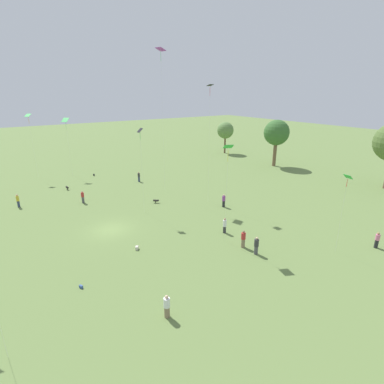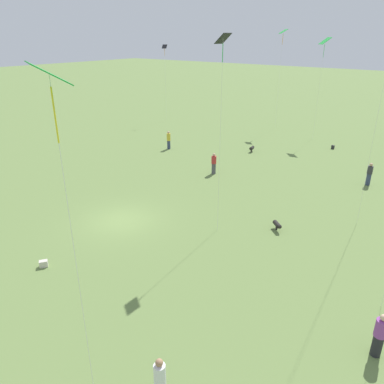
% 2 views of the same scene
% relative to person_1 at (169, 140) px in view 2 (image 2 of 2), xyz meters
% --- Properties ---
extents(ground_plane, '(240.00, 240.00, 0.00)m').
position_rel_person_1_xyz_m(ground_plane, '(13.66, 7.83, -0.90)').
color(ground_plane, olive).
extents(person_1, '(0.41, 0.41, 1.80)m').
position_rel_person_1_xyz_m(person_1, '(0.00, 0.00, 0.00)').
color(person_1, '#333D5B').
rests_on(person_1, ground_plane).
extents(person_3, '(0.53, 0.53, 1.78)m').
position_rel_person_1_xyz_m(person_3, '(15.37, 22.82, -0.02)').
color(person_3, '#232328').
rests_on(person_3, ground_plane).
extents(person_4, '(0.53, 0.53, 1.74)m').
position_rel_person_1_xyz_m(person_4, '(21.39, 17.94, -0.03)').
color(person_4, '#232328').
rests_on(person_4, ground_plane).
extents(person_5, '(0.51, 0.51, 1.73)m').
position_rel_person_1_xyz_m(person_5, '(-1.80, 18.34, -0.04)').
color(person_5, '#333D5B').
rests_on(person_5, ground_plane).
extents(person_6, '(0.51, 0.51, 1.73)m').
position_rel_person_1_xyz_m(person_6, '(3.24, 7.60, -0.04)').
color(person_6, '#4C4C51').
rests_on(person_6, ground_plane).
extents(kite_0, '(0.74, 0.58, 10.65)m').
position_rel_person_1_xyz_m(kite_0, '(11.07, 13.19, 8.94)').
color(kite_0, black).
rests_on(kite_0, ground_plane).
extents(kite_1, '(0.60, 0.71, 9.40)m').
position_rel_person_1_xyz_m(kite_1, '(-10.21, -9.15, 7.66)').
color(kite_1, black).
rests_on(kite_1, ground_plane).
extents(kite_3, '(1.44, 1.43, 10.31)m').
position_rel_person_1_xyz_m(kite_3, '(-12.78, 9.92, 8.81)').
color(kite_3, green).
rests_on(kite_3, ground_plane).
extents(kite_4, '(1.07, 1.12, 10.11)m').
position_rel_person_1_xyz_m(kite_4, '(22.89, 16.72, 8.59)').
color(kite_4, green).
rests_on(kite_4, ground_plane).
extents(kite_9, '(1.19, 1.19, 11.11)m').
position_rel_person_1_xyz_m(kite_9, '(-14.76, 4.45, 9.54)').
color(kite_9, green).
rests_on(kite_9, ground_plane).
extents(dog_0, '(0.71, 0.37, 0.57)m').
position_rel_person_1_xyz_m(dog_0, '(-4.14, 7.10, -0.52)').
color(dog_0, black).
rests_on(dog_0, ground_plane).
extents(dog_1, '(0.68, 0.73, 0.52)m').
position_rel_person_1_xyz_m(dog_1, '(8.98, 15.99, -0.55)').
color(dog_1, black).
rests_on(dog_1, ground_plane).
extents(picnic_bag_1, '(0.26, 0.31, 0.37)m').
position_rel_person_1_xyz_m(picnic_bag_1, '(-9.93, 13.05, -0.72)').
color(picnic_bag_1, '#262628').
rests_on(picnic_bag_1, ground_plane).
extents(picnic_bag_2, '(0.47, 0.44, 0.33)m').
position_rel_person_1_xyz_m(picnic_bag_2, '(19.38, 8.44, -0.74)').
color(picnic_bag_2, beige).
rests_on(picnic_bag_2, ground_plane).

